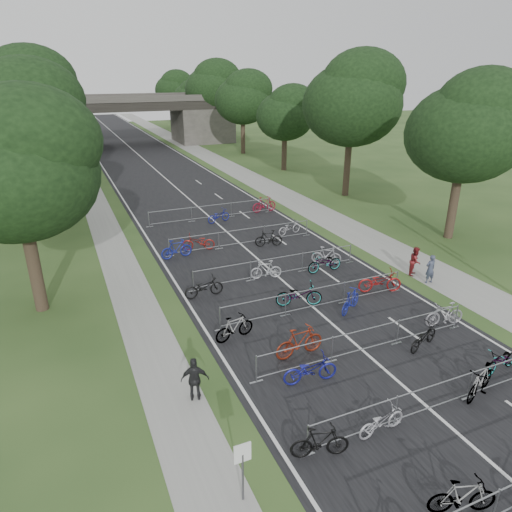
{
  "coord_description": "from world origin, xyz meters",
  "views": [
    {
      "loc": [
        -9.87,
        -4.88,
        10.16
      ],
      "look_at": [
        -0.99,
        15.54,
        1.1
      ],
      "focal_mm": 32.0,
      "sensor_mm": 36.0,
      "label": 1
    }
  ],
  "objects": [
    {
      "name": "road",
      "position": [
        0.0,
        50.0,
        0.01
      ],
      "size": [
        11.0,
        140.0,
        0.01
      ],
      "primitive_type": "cube",
      "color": "black",
      "rests_on": "ground"
    },
    {
      "name": "sidewalk_right",
      "position": [
        8.0,
        50.0,
        0.01
      ],
      "size": [
        3.0,
        140.0,
        0.01
      ],
      "primitive_type": "cube",
      "color": "gray",
      "rests_on": "ground"
    },
    {
      "name": "sidewalk_left",
      "position": [
        -7.5,
        50.0,
        0.01
      ],
      "size": [
        2.0,
        140.0,
        0.01
      ],
      "primitive_type": "cube",
      "color": "gray",
      "rests_on": "ground"
    },
    {
      "name": "lane_markings",
      "position": [
        0.0,
        50.0,
        0.0
      ],
      "size": [
        0.12,
        140.0,
        0.0
      ],
      "primitive_type": "cube",
      "color": "silver",
      "rests_on": "ground"
    },
    {
      "name": "overpass_bridge",
      "position": [
        0.0,
        65.0,
        3.53
      ],
      "size": [
        31.0,
        8.0,
        7.05
      ],
      "color": "#3F3C38",
      "rests_on": "ground"
    },
    {
      "name": "park_sign",
      "position": [
        -6.8,
        3.0,
        1.27
      ],
      "size": [
        0.45,
        0.06,
        1.83
      ],
      "color": "#4C4C51",
      "rests_on": "ground"
    },
    {
      "name": "tree_left_0",
      "position": [
        -11.39,
        15.93,
        6.49
      ],
      "size": [
        6.72,
        6.72,
        10.25
      ],
      "color": "#33261C",
      "rests_on": "ground"
    },
    {
      "name": "tree_right_0",
      "position": [
        13.11,
        15.93,
        6.92
      ],
      "size": [
        7.17,
        7.17,
        10.93
      ],
      "color": "#33261C",
      "rests_on": "ground"
    },
    {
      "name": "tree_left_1",
      "position": [
        -11.39,
        27.93,
        7.3
      ],
      "size": [
        7.56,
        7.56,
        11.53
      ],
      "color": "#33261C",
      "rests_on": "ground"
    },
    {
      "name": "tree_right_1",
      "position": [
        13.11,
        27.93,
        7.9
      ],
      "size": [
        8.18,
        8.18,
        12.47
      ],
      "color": "#33261C",
      "rests_on": "ground"
    },
    {
      "name": "tree_left_2",
      "position": [
        -11.39,
        39.93,
        8.12
      ],
      "size": [
        8.4,
        8.4,
        12.81
      ],
      "color": "#33261C",
      "rests_on": "ground"
    },
    {
      "name": "tree_right_2",
      "position": [
        13.11,
        39.93,
        5.95
      ],
      "size": [
        6.16,
        6.16,
        9.39
      ],
      "color": "#33261C",
      "rests_on": "ground"
    },
    {
      "name": "tree_left_3",
      "position": [
        -11.39,
        51.93,
        6.49
      ],
      "size": [
        6.72,
        6.72,
        10.25
      ],
      "color": "#33261C",
      "rests_on": "ground"
    },
    {
      "name": "tree_right_3",
      "position": [
        13.11,
        51.93,
        6.92
      ],
      "size": [
        7.17,
        7.17,
        10.93
      ],
      "color": "#33261C",
      "rests_on": "ground"
    },
    {
      "name": "tree_left_4",
      "position": [
        -11.39,
        63.93,
        7.3
      ],
      "size": [
        7.56,
        7.56,
        11.53
      ],
      "color": "#33261C",
      "rests_on": "ground"
    },
    {
      "name": "tree_right_4",
      "position": [
        13.11,
        63.93,
        7.9
      ],
      "size": [
        8.18,
        8.18,
        12.47
      ],
      "color": "#33261C",
      "rests_on": "ground"
    },
    {
      "name": "tree_left_5",
      "position": [
        -11.39,
        75.93,
        8.12
      ],
      "size": [
        8.4,
        8.4,
        12.81
      ],
      "color": "#33261C",
      "rests_on": "ground"
    },
    {
      "name": "tree_right_5",
      "position": [
        13.11,
        75.93,
        5.95
      ],
      "size": [
        6.16,
        6.16,
        9.39
      ],
      "color": "#33261C",
      "rests_on": "ground"
    },
    {
      "name": "tree_left_6",
      "position": [
        -11.39,
        87.93,
        6.49
      ],
      "size": [
        6.72,
        6.72,
        10.25
      ],
      "color": "#33261C",
      "rests_on": "ground"
    },
    {
      "name": "tree_right_6",
      "position": [
        13.11,
        87.93,
        6.92
      ],
      "size": [
        7.17,
        7.17,
        10.93
      ],
      "color": "#33261C",
      "rests_on": "ground"
    },
    {
      "name": "barrier_row_1",
      "position": [
        0.0,
        3.6,
        0.55
      ],
      "size": [
        9.7,
        0.08,
        1.1
      ],
      "color": "#919398",
      "rests_on": "ground"
    },
    {
      "name": "barrier_row_2",
      "position": [
        0.0,
        7.2,
        0.55
      ],
      "size": [
        9.7,
        0.08,
        1.1
      ],
      "color": "#919398",
      "rests_on": "ground"
    },
    {
      "name": "barrier_row_3",
      "position": [
        0.0,
        11.0,
        0.55
      ],
      "size": [
        9.7,
        0.08,
        1.1
      ],
      "color": "#919398",
      "rests_on": "ground"
    },
    {
      "name": "barrier_row_4",
      "position": [
        0.0,
        15.0,
        0.55
      ],
      "size": [
        9.7,
        0.08,
        1.1
      ],
      "color": "#919398",
      "rests_on": "ground"
    },
    {
      "name": "barrier_row_5",
      "position": [
        0.0,
        20.0,
        0.55
      ],
      "size": [
        9.7,
        0.08,
        1.1
      ],
      "color": "#919398",
      "rests_on": "ground"
    },
    {
      "name": "barrier_row_6",
      "position": [
        0.0,
        26.0,
        0.55
      ],
      "size": [
        9.7,
        0.08,
        1.1
      ],
      "color": "#919398",
      "rests_on": "ground"
    },
    {
      "name": "bike_1",
      "position": [
        -2.02,
        0.52,
        0.53
      ],
      "size": [
        1.82,
        1.04,
        1.05
      ],
      "primitive_type": "imported",
      "rotation": [
        0.0,
        0.0,
        1.23
      ],
      "color": "#919398",
      "rests_on": "ground"
    },
    {
      "name": "bike_4",
      "position": [
        -4.3,
        3.44,
        0.51
      ],
      "size": [
        1.77,
        0.94,
        1.02
      ],
      "primitive_type": "imported",
      "rotation": [
        0.0,
        0.0,
        1.28
      ],
      "color": "black",
      "rests_on": "ground"
    },
    {
      "name": "bike_5",
      "position": [
        -2.13,
        3.49,
        0.44
      ],
      "size": [
        1.73,
        0.73,
        0.89
      ],
      "primitive_type": "imported",
      "rotation": [
        0.0,
        0.0,
        1.65
      ],
      "color": "#AEADB5",
      "rests_on": "ground"
    },
    {
      "name": "bike_6",
      "position": [
        1.96,
        3.57,
        0.57
      ],
      "size": [
        1.97,
        1.14,
        1.14
      ],
      "primitive_type": "imported",
      "rotation": [
        0.0,
        0.0,
        5.05
      ],
      "color": "#919398",
      "rests_on": "ground"
    },
    {
      "name": "bike_7",
      "position": [
        3.77,
        4.23,
        0.47
      ],
      "size": [
        1.85,
        0.84,
        0.94
      ],
      "primitive_type": "imported",
      "rotation": [
        0.0,
        0.0,
        4.84
      ],
      "color": "#919398",
      "rests_on": "ground"
    },
    {
      "name": "bike_8",
      "position": [
        -2.88,
        6.47,
        0.52
      ],
      "size": [
        2.06,
        0.96,
        1.04
      ],
      "primitive_type": "imported",
      "rotation": [
        0.0,
        0.0,
        1.43
      ],
      "color": "navy",
      "rests_on": "ground"
    },
    {
      "name": "bike_9",
      "position": [
        -2.45,
        8.02,
        0.62
      ],
      "size": [
        2.08,
        0.69,
        1.23
      ],
      "primitive_type": "imported",
      "rotation": [
        0.0,
        0.0,
        1.63
      ],
      "color": "maroon",
      "rests_on": "ground"
    },
    {
      "name": "bike_10",
      "position": [
        2.28,
        6.58,
        0.48
      ],
      "size": [
        1.92,
        1.19,
        0.95
      ],
      "primitive_type": "imported",
      "rotation": [
        0.0,
        0.0,
        1.9
      ],
      "color": "black",
      "rests_on": "ground"
    },
    {
      "name": "bike_11",
      "position": [
        4.3,
        7.54,
        0.54
      ],
      "size": [
        1.85,
        0.8,
        1.08
      ],
      "primitive_type": "imported",
      "rotation": [
        0.0,
        0.0,
        4.54
      ],
      "color": "gray",
      "rests_on": "ground"
    },
    {
      "name": "bike_12",
      "position": [
        -4.3,
        10.11,
        0.53
      ],
      "size": [
        1.84,
        0.84,
        1.07
      ],
      "primitive_type": "imported",
      "rotation": [
        0.0,
        0.0,
        1.77
      ],
      "color": "#919398",
      "rests_on": "ground"
    },
    {
      "name": "bike_13",
      "position": [
        -0.55,
        11.58,
        0.57
      ],
      "size": [
        2.29,
        1.41,
        1.13
      ],
      "primitive_type": "imported",
      "rotation": [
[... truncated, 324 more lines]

